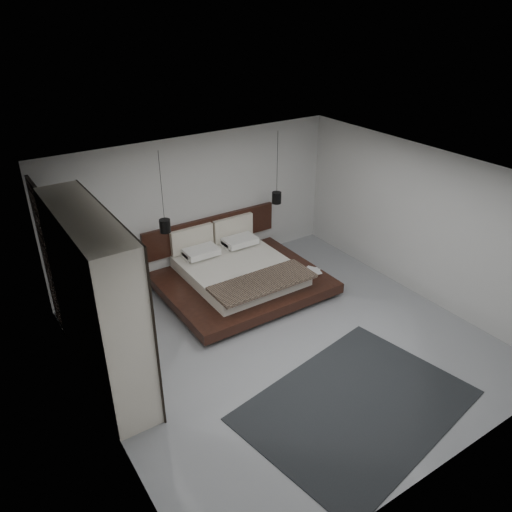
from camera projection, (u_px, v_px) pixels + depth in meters
floor at (286, 342)px, 8.22m from camera, size 6.00×6.00×0.00m
ceiling at (292, 180)px, 6.91m from camera, size 6.00×6.00×0.00m
wall_back at (197, 206)px, 9.78m from camera, size 6.00×0.00×6.00m
wall_front at (456, 381)px, 5.35m from camera, size 6.00×0.00×6.00m
wall_left at (92, 333)px, 6.10m from camera, size 0.00×6.00×6.00m
wall_right at (421, 224)px, 9.02m from camera, size 0.00×6.00×6.00m
lattice_screen at (49, 260)px, 7.99m from camera, size 0.05×0.90×2.60m
bed at (239, 274)px, 9.61m from camera, size 2.96×2.47×1.11m
book_lower at (310, 272)px, 9.70m from camera, size 0.30×0.33×0.03m
book_upper at (310, 272)px, 9.66m from camera, size 0.27×0.32×0.02m
pendant_left at (165, 226)px, 8.84m from camera, size 0.20×0.20×1.49m
pendant_right at (277, 198)px, 10.02m from camera, size 0.19×0.19×1.46m
wardrobe at (97, 301)px, 6.89m from camera, size 0.63×2.68×2.63m
rug at (357, 405)px, 6.94m from camera, size 3.43×2.71×0.01m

